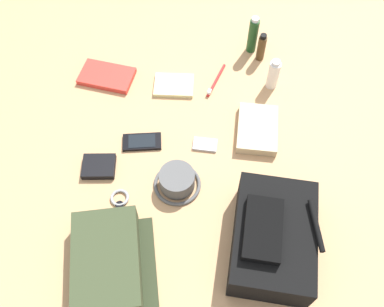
{
  "coord_description": "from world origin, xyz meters",
  "views": [
    {
      "loc": [
        0.76,
        -0.06,
        1.3
      ],
      "look_at": [
        0.0,
        0.0,
        0.04
      ],
      "focal_mm": 40.5,
      "sensor_mm": 36.0,
      "label": 1
    }
  ],
  "objects_px": {
    "bucket_hat": "(177,181)",
    "cologne_bottle": "(261,47)",
    "wallet": "(99,166)",
    "backpack": "(273,238)",
    "media_player": "(205,145)",
    "shampoo_bottle": "(253,35)",
    "paperback_novel": "(107,76)",
    "toiletry_pouch": "(109,261)",
    "notepad": "(174,85)",
    "cell_phone": "(142,142)",
    "toothbrush": "(215,82)",
    "wristwatch": "(120,199)",
    "toothpaste_tube": "(273,74)",
    "folded_towel": "(257,129)"
  },
  "relations": [
    {
      "from": "cologne_bottle",
      "to": "toiletry_pouch",
      "type": "bearing_deg",
      "value": -36.05
    },
    {
      "from": "bucket_hat",
      "to": "wristwatch",
      "type": "relative_size",
      "value": 2.23
    },
    {
      "from": "wallet",
      "to": "backpack",
      "type": "bearing_deg",
      "value": 63.12
    },
    {
      "from": "toiletry_pouch",
      "to": "toothbrush",
      "type": "distance_m",
      "value": 0.79
    },
    {
      "from": "media_player",
      "to": "wristwatch",
      "type": "xyz_separation_m",
      "value": [
        0.19,
        -0.3,
        0.0
      ]
    },
    {
      "from": "shampoo_bottle",
      "to": "notepad",
      "type": "relative_size",
      "value": 1.1
    },
    {
      "from": "toiletry_pouch",
      "to": "media_player",
      "type": "relative_size",
      "value": 3.28
    },
    {
      "from": "toothbrush",
      "to": "toothpaste_tube",
      "type": "bearing_deg",
      "value": 82.04
    },
    {
      "from": "toiletry_pouch",
      "to": "notepad",
      "type": "relative_size",
      "value": 2.03
    },
    {
      "from": "bucket_hat",
      "to": "cell_phone",
      "type": "xyz_separation_m",
      "value": [
        -0.18,
        -0.11,
        -0.02
      ]
    },
    {
      "from": "wristwatch",
      "to": "notepad",
      "type": "xyz_separation_m",
      "value": [
        -0.46,
        0.21,
        0.0
      ]
    },
    {
      "from": "shampoo_bottle",
      "to": "cell_phone",
      "type": "distance_m",
      "value": 0.62
    },
    {
      "from": "toothbrush",
      "to": "folded_towel",
      "type": "bearing_deg",
      "value": 27.47
    },
    {
      "from": "backpack",
      "to": "notepad",
      "type": "height_order",
      "value": "backpack"
    },
    {
      "from": "backpack",
      "to": "cologne_bottle",
      "type": "distance_m",
      "value": 0.78
    },
    {
      "from": "wallet",
      "to": "toothbrush",
      "type": "bearing_deg",
      "value": 132.39
    },
    {
      "from": "backpack",
      "to": "paperback_novel",
      "type": "relative_size",
      "value": 1.68
    },
    {
      "from": "wallet",
      "to": "notepad",
      "type": "bearing_deg",
      "value": 144.97
    },
    {
      "from": "notepad",
      "to": "folded_towel",
      "type": "height_order",
      "value": "folded_towel"
    },
    {
      "from": "paperback_novel",
      "to": "cell_phone",
      "type": "height_order",
      "value": "paperback_novel"
    },
    {
      "from": "backpack",
      "to": "media_player",
      "type": "bearing_deg",
      "value": -156.92
    },
    {
      "from": "shampoo_bottle",
      "to": "notepad",
      "type": "distance_m",
      "value": 0.37
    },
    {
      "from": "cell_phone",
      "to": "toothbrush",
      "type": "distance_m",
      "value": 0.38
    },
    {
      "from": "toothpaste_tube",
      "to": "paperback_novel",
      "type": "relative_size",
      "value": 0.57
    },
    {
      "from": "cell_phone",
      "to": "shampoo_bottle",
      "type": "bearing_deg",
      "value": 132.73
    },
    {
      "from": "media_player",
      "to": "backpack",
      "type": "bearing_deg",
      "value": 23.08
    },
    {
      "from": "cologne_bottle",
      "to": "media_player",
      "type": "xyz_separation_m",
      "value": [
        0.4,
        -0.26,
        -0.05
      ]
    },
    {
      "from": "backpack",
      "to": "wallet",
      "type": "height_order",
      "value": "backpack"
    },
    {
      "from": "cell_phone",
      "to": "folded_towel",
      "type": "xyz_separation_m",
      "value": [
        -0.01,
        0.41,
        0.01
      ]
    },
    {
      "from": "cell_phone",
      "to": "wristwatch",
      "type": "height_order",
      "value": "cell_phone"
    },
    {
      "from": "cell_phone",
      "to": "notepad",
      "type": "height_order",
      "value": "notepad"
    },
    {
      "from": "toothpaste_tube",
      "to": "notepad",
      "type": "xyz_separation_m",
      "value": [
        -0.02,
        -0.37,
        -0.06
      ]
    },
    {
      "from": "toothbrush",
      "to": "wallet",
      "type": "distance_m",
      "value": 0.56
    },
    {
      "from": "toiletry_pouch",
      "to": "cell_phone",
      "type": "xyz_separation_m",
      "value": [
        -0.44,
        0.1,
        -0.04
      ]
    },
    {
      "from": "media_player",
      "to": "folded_towel",
      "type": "distance_m",
      "value": 0.2
    },
    {
      "from": "toothpaste_tube",
      "to": "media_player",
      "type": "bearing_deg",
      "value": -48.05
    },
    {
      "from": "bucket_hat",
      "to": "wristwatch",
      "type": "distance_m",
      "value": 0.2
    },
    {
      "from": "bucket_hat",
      "to": "cologne_bottle",
      "type": "bearing_deg",
      "value": 146.11
    },
    {
      "from": "backpack",
      "to": "bucket_hat",
      "type": "bearing_deg",
      "value": -130.8
    },
    {
      "from": "media_player",
      "to": "notepad",
      "type": "relative_size",
      "value": 0.62
    },
    {
      "from": "paperback_novel",
      "to": "media_player",
      "type": "height_order",
      "value": "paperback_novel"
    },
    {
      "from": "shampoo_bottle",
      "to": "paperback_novel",
      "type": "distance_m",
      "value": 0.6
    },
    {
      "from": "backpack",
      "to": "toothbrush",
      "type": "xyz_separation_m",
      "value": [
        -0.66,
        -0.1,
        -0.06
      ]
    },
    {
      "from": "backpack",
      "to": "folded_towel",
      "type": "height_order",
      "value": "backpack"
    },
    {
      "from": "cell_phone",
      "to": "toiletry_pouch",
      "type": "bearing_deg",
      "value": -13.41
    },
    {
      "from": "toothpaste_tube",
      "to": "media_player",
      "type": "relative_size",
      "value": 1.43
    },
    {
      "from": "toothpaste_tube",
      "to": "cell_phone",
      "type": "height_order",
      "value": "toothpaste_tube"
    },
    {
      "from": "backpack",
      "to": "media_player",
      "type": "xyz_separation_m",
      "value": [
        -0.38,
        -0.16,
        -0.07
      ]
    },
    {
      "from": "backpack",
      "to": "wallet",
      "type": "relative_size",
      "value": 3.55
    },
    {
      "from": "toothpaste_tube",
      "to": "toothbrush",
      "type": "height_order",
      "value": "toothpaste_tube"
    }
  ]
}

